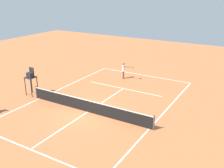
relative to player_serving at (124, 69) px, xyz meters
The scene contains 6 objects.
ground_plane 8.32m from the player_serving, 99.13° to the left, with size 60.00×60.00×0.00m, color #C66B3D.
court_lines 8.32m from the player_serving, 99.13° to the left, with size 9.99×20.55×0.01m.
tennis_net 8.27m from the player_serving, 99.13° to the left, with size 10.59×0.10×1.07m.
player_serving is the anchor object (origin of this frame).
tennis_ball 1.63m from the player_serving, 93.52° to the left, with size 0.07×0.07×0.07m, color #CCE033.
umpire_chair 9.20m from the player_serving, 58.37° to the left, with size 0.80×0.80×2.41m.
Camera 1 is at (-10.48, 14.18, 8.62)m, focal length 41.78 mm.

